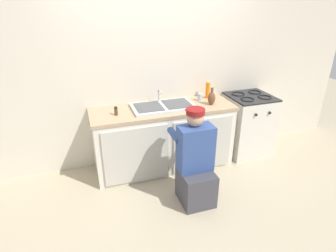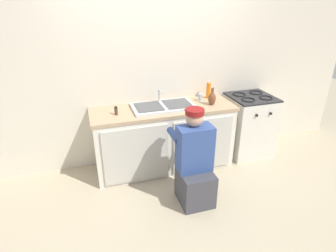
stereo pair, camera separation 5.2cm
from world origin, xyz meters
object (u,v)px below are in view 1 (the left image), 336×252
sink_double_basin (163,106)px  spice_bottle_pepper (116,111)px  stove_range (247,124)px  soap_bottle_orange (208,90)px  water_glass (200,97)px  plumber_person (195,165)px  vase_decorative (212,98)px

sink_double_basin → spice_bottle_pepper: 0.61m
spice_bottle_pepper → stove_range: bearing=1.8°
sink_double_basin → soap_bottle_orange: 0.73m
sink_double_basin → stove_range: sink_double_basin is taller
water_glass → stove_range: bearing=-7.4°
sink_double_basin → spice_bottle_pepper: sink_double_basin is taller
plumber_person → water_glass: (0.43, 0.90, 0.45)m
sink_double_basin → soap_bottle_orange: (0.71, 0.17, 0.09)m
soap_bottle_orange → plumber_person: bearing=-120.9°
sink_double_basin → plumber_person: size_ratio=0.72×
spice_bottle_pepper → soap_bottle_orange: bearing=10.1°
sink_double_basin → spice_bottle_pepper: size_ratio=7.62×
vase_decorative → stove_range: bearing=7.5°
stove_range → water_glass: 0.89m
water_glass → spice_bottle_pepper: bearing=-172.3°
stove_range → soap_bottle_orange: size_ratio=3.58×
plumber_person → soap_bottle_orange: soap_bottle_orange is taller
plumber_person → spice_bottle_pepper: plumber_person is taller
sink_double_basin → water_glass: bearing=9.7°
vase_decorative → plumber_person: bearing=-125.8°
sink_double_basin → stove_range: (1.30, -0.00, -0.44)m
soap_bottle_orange → vase_decorative: (-0.07, -0.26, -0.02)m
plumber_person → stove_range: bearing=34.2°
sink_double_basin → plumber_person: plumber_person is taller
water_glass → vase_decorative: vase_decorative is taller
vase_decorative → spice_bottle_pepper: bearing=178.8°
spice_bottle_pepper → vase_decorative: size_ratio=0.46×
spice_bottle_pepper → vase_decorative: bearing=-1.2°
sink_double_basin → soap_bottle_orange: size_ratio=3.20×
water_glass → spice_bottle_pepper: 1.17m
sink_double_basin → plumber_person: 0.92m
water_glass → sink_double_basin: bearing=-170.3°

